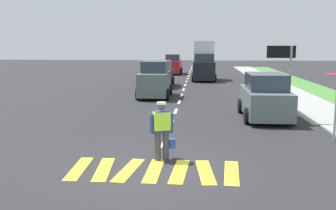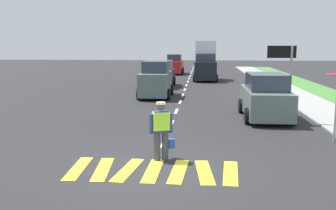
# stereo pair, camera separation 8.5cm
# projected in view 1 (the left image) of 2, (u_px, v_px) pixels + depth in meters

# --- Properties ---
(ground_plane) EXTENTS (96.00, 96.00, 0.00)m
(ground_plane) POSITION_uv_depth(u_px,v_px,m) (185.00, 85.00, 30.77)
(ground_plane) COLOR #28282B
(sidewalk_right) EXTENTS (2.40, 72.00, 0.14)m
(sidewalk_right) POSITION_uv_depth(u_px,v_px,m) (318.00, 109.00, 19.35)
(sidewalk_right) COLOR #9E9E99
(sidewalk_right) RESTS_ON ground
(crosswalk_stripes) EXTENTS (4.48, 1.93, 0.01)m
(crosswalk_stripes) POSITION_uv_depth(u_px,v_px,m) (154.00, 170.00, 9.88)
(crosswalk_stripes) COLOR yellow
(crosswalk_stripes) RESTS_ON ground
(lane_center_line) EXTENTS (0.14, 46.40, 0.01)m
(lane_center_line) POSITION_uv_depth(u_px,v_px,m) (187.00, 80.00, 34.90)
(lane_center_line) COLOR silver
(lane_center_line) RESTS_ON ground
(road_worker) EXTENTS (0.70, 0.53, 1.67)m
(road_worker) POSITION_uv_depth(u_px,v_px,m) (162.00, 128.00, 10.64)
(road_worker) COLOR #383D4C
(road_worker) RESTS_ON ground
(lane_direction_sign) EXTENTS (1.16, 0.11, 3.20)m
(lane_direction_sign) POSITION_uv_depth(u_px,v_px,m) (285.00, 65.00, 15.55)
(lane_direction_sign) COLOR gray
(lane_direction_sign) RESTS_ON ground
(delivery_truck) EXTENTS (2.16, 4.60, 3.54)m
(delivery_truck) POSITION_uv_depth(u_px,v_px,m) (204.00, 63.00, 34.47)
(delivery_truck) COLOR black
(delivery_truck) RESTS_ON ground
(car_oncoming_second) EXTENTS (2.02, 4.17, 2.02)m
(car_oncoming_second) POSITION_uv_depth(u_px,v_px,m) (160.00, 74.00, 29.47)
(car_oncoming_second) COLOR black
(car_oncoming_second) RESTS_ON ground
(car_oncoming_lead) EXTENTS (1.96, 3.94, 2.24)m
(car_oncoming_lead) POSITION_uv_depth(u_px,v_px,m) (155.00, 80.00, 23.50)
(car_oncoming_lead) COLOR slate
(car_oncoming_lead) RESTS_ON ground
(car_oncoming_third) EXTENTS (1.94, 4.21, 2.18)m
(car_oncoming_third) POSITION_uv_depth(u_px,v_px,m) (173.00, 65.00, 41.83)
(car_oncoming_third) COLOR red
(car_oncoming_third) RESTS_ON ground
(car_parked_curbside) EXTENTS (2.05, 4.23, 2.00)m
(car_parked_curbside) POSITION_uv_depth(u_px,v_px,m) (265.00, 98.00, 16.74)
(car_parked_curbside) COLOR slate
(car_parked_curbside) RESTS_ON ground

